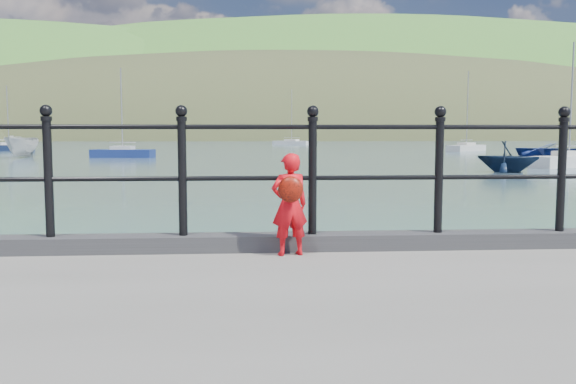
{
  "coord_description": "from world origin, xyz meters",
  "views": [
    {
      "loc": [
        -0.02,
        -5.77,
        2.09
      ],
      "look_at": [
        0.37,
        -0.2,
        1.55
      ],
      "focal_mm": 38.0,
      "sensor_mm": 36.0,
      "label": 1
    }
  ],
  "objects": [
    {
      "name": "ground",
      "position": [
        0.0,
        0.0,
        0.0
      ],
      "size": [
        600.0,
        600.0,
        0.0
      ],
      "primitive_type": "plane",
      "color": "#2D4251",
      "rests_on": "ground"
    },
    {
      "name": "kerb",
      "position": [
        0.0,
        -0.15,
        1.07
      ],
      "size": [
        60.0,
        0.3,
        0.15
      ],
      "primitive_type": "cube",
      "color": "#28282B",
      "rests_on": "quay"
    },
    {
      "name": "railing",
      "position": [
        0.0,
        -0.15,
        1.82
      ],
      "size": [
        18.11,
        0.11,
        1.2
      ],
      "color": "black",
      "rests_on": "kerb"
    },
    {
      "name": "far_shore",
      "position": [
        38.34,
        239.41,
        -22.57
      ],
      "size": [
        830.0,
        200.0,
        156.0
      ],
      "color": "#333A21",
      "rests_on": "ground"
    },
    {
      "name": "child",
      "position": [
        0.37,
        -0.41,
        1.47
      ],
      "size": [
        0.38,
        0.33,
        0.91
      ],
      "rotation": [
        0.0,
        0.0,
        3.38
      ],
      "color": "red",
      "rests_on": "quay"
    },
    {
      "name": "launch_blue",
      "position": [
        26.76,
        45.86,
        0.61
      ],
      "size": [
        7.17,
        7.01,
        1.21
      ],
      "primitive_type": "imported",
      "rotation": [
        0.0,
        0.0,
        0.85
      ],
      "color": "navy",
      "rests_on": "ground"
    },
    {
      "name": "launch_white",
      "position": [
        -18.93,
        47.4,
        0.94
      ],
      "size": [
        2.14,
        4.98,
        1.88
      ],
      "primitive_type": "imported",
      "rotation": [
        0.0,
        0.0,
        -0.06
      ],
      "color": "silver",
      "rests_on": "ground"
    },
    {
      "name": "launch_navy",
      "position": [
        13.89,
        25.75,
        0.84
      ],
      "size": [
        4.23,
        4.17,
        1.69
      ],
      "primitive_type": "imported",
      "rotation": [
        0.0,
        0.0,
        0.88
      ],
      "color": "#0E1B32",
      "rests_on": "ground"
    },
    {
      "name": "sailboat_port",
      "position": [
        -10.48,
        46.96,
        0.34
      ],
      "size": [
        5.47,
        2.6,
        7.72
      ],
      "rotation": [
        0.0,
        0.0,
        -0.18
      ],
      "color": "navy",
      "rests_on": "ground"
    },
    {
      "name": "sailboat_near",
      "position": [
        19.76,
        30.3,
        0.34
      ],
      "size": [
        5.68,
        3.84,
        7.75
      ],
      "rotation": [
        0.0,
        0.0,
        0.46
      ],
      "color": "silver",
      "rests_on": "ground"
    },
    {
      "name": "sailboat_far",
      "position": [
        25.39,
        63.01,
        0.34
      ],
      "size": [
        5.97,
        5.81,
        9.32
      ],
      "rotation": [
        0.0,
        0.0,
        0.76
      ],
      "color": "beige",
      "rests_on": "ground"
    },
    {
      "name": "sailboat_left",
      "position": [
        -27.51,
        67.28,
        0.34
      ],
      "size": [
        5.54,
        3.94,
        7.74
      ],
      "rotation": [
        0.0,
        0.0,
        0.47
      ],
      "color": "black",
      "rests_on": "ground"
    },
    {
      "name": "sailboat_deep",
      "position": [
        8.08,
        101.75,
        0.34
      ],
      "size": [
        6.76,
        5.34,
        9.88
      ],
      "rotation": [
        0.0,
        0.0,
        -0.57
      ],
      "color": "silver",
      "rests_on": "ground"
    }
  ]
}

